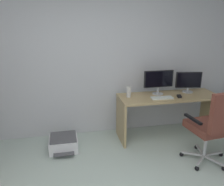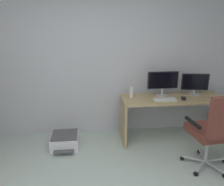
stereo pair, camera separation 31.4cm
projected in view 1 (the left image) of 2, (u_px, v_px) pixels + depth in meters
wall_back at (87, 54)px, 3.77m from camera, size 5.52×0.10×2.74m
desk at (168, 106)px, 3.85m from camera, size 1.63×0.57×0.72m
monitor_main at (159, 80)px, 3.79m from camera, size 0.49×0.18×0.40m
monitor_secondary at (189, 81)px, 3.91m from camera, size 0.43×0.18×0.35m
keyboard at (162, 98)px, 3.64m from camera, size 0.34×0.14×0.02m
computer_mouse at (179, 96)px, 3.70m from camera, size 0.08×0.11×0.03m
desktop_speaker at (129, 92)px, 3.69m from camera, size 0.07×0.07×0.17m
office_chair at (214, 124)px, 3.03m from camera, size 0.62×0.65×1.07m
printer at (64, 143)px, 3.55m from camera, size 0.42×0.49×0.21m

